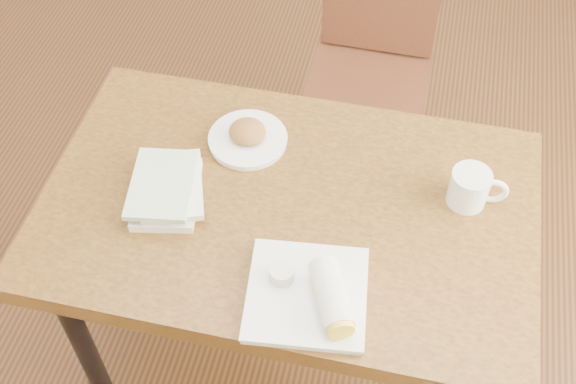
% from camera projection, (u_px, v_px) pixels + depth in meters
% --- Properties ---
extents(ground, '(4.00, 5.00, 0.01)m').
position_uv_depth(ground, '(288.00, 343.00, 2.44)').
color(ground, '#472814').
rests_on(ground, ground).
extents(table, '(1.27, 0.80, 0.75)m').
position_uv_depth(table, '(288.00, 223.00, 1.92)').
color(table, brown).
rests_on(table, ground).
extents(chair_far, '(0.42, 0.42, 0.95)m').
position_uv_depth(chair_far, '(372.00, 56.00, 2.53)').
color(chair_far, '#482214').
rests_on(chair_far, ground).
extents(plate_scone, '(0.22, 0.22, 0.07)m').
position_uv_depth(plate_scone, '(248.00, 137.00, 1.97)').
color(plate_scone, white).
rests_on(plate_scone, table).
extents(coffee_mug, '(0.15, 0.10, 0.10)m').
position_uv_depth(coffee_mug, '(471.00, 187.00, 1.82)').
color(coffee_mug, white).
rests_on(coffee_mug, table).
extents(plate_burrito, '(0.31, 0.31, 0.09)m').
position_uv_depth(plate_burrito, '(314.00, 295.00, 1.65)').
color(plate_burrito, white).
rests_on(plate_burrito, table).
extents(book_stack, '(0.22, 0.27, 0.06)m').
position_uv_depth(book_stack, '(167.00, 189.00, 1.84)').
color(book_stack, white).
rests_on(book_stack, table).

